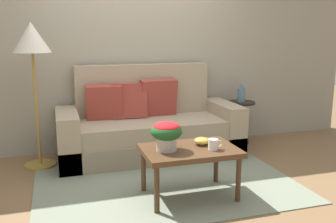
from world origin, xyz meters
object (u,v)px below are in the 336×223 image
object	(u,v)px
coffee_table	(190,154)
coffee_mug	(213,144)
couch	(148,128)
floor_lamp	(32,47)
snack_bowl	(202,141)
potted_plant	(166,133)
side_table	(241,115)
table_vase	(241,95)

from	to	relation	value
coffee_table	coffee_mug	size ratio (longest dim) A/B	6.43
couch	floor_lamp	bearing A→B (deg)	-178.08
snack_bowl	couch	bearing A→B (deg)	99.41
potted_plant	floor_lamp	bearing A→B (deg)	131.73
side_table	potted_plant	distance (m)	2.12
couch	table_vase	bearing A→B (deg)	5.05
potted_plant	coffee_mug	world-z (taller)	potted_plant
floor_lamp	side_table	bearing A→B (deg)	3.78
coffee_mug	potted_plant	bearing A→B (deg)	164.97
floor_lamp	table_vase	distance (m)	2.74
side_table	couch	bearing A→B (deg)	-174.46
coffee_table	snack_bowl	world-z (taller)	snack_bowl
coffee_table	floor_lamp	xyz separation A→B (m)	(-1.36, 1.28, 0.94)
coffee_mug	snack_bowl	size ratio (longest dim) A/B	0.92
coffee_table	potted_plant	size ratio (longest dim) A/B	3.07
side_table	snack_bowl	size ratio (longest dim) A/B	4.00
side_table	floor_lamp	xyz separation A→B (m)	(-2.66, -0.18, 0.96)
coffee_table	floor_lamp	world-z (taller)	floor_lamp
couch	coffee_mug	xyz separation A→B (m)	(0.25, -1.43, 0.18)
couch	coffee_mug	size ratio (longest dim) A/B	16.44
coffee_table	coffee_mug	bearing A→B (deg)	-28.99
coffee_table	potted_plant	world-z (taller)	potted_plant
side_table	coffee_mug	size ratio (longest dim) A/B	4.34
snack_bowl	potted_plant	bearing A→B (deg)	-170.91
potted_plant	coffee_table	bearing A→B (deg)	-1.34
coffee_mug	side_table	bearing A→B (deg)	54.65
coffee_mug	couch	bearing A→B (deg)	100.03
floor_lamp	potted_plant	distance (m)	1.86
side_table	floor_lamp	distance (m)	2.83
potted_plant	snack_bowl	world-z (taller)	potted_plant
coffee_table	snack_bowl	distance (m)	0.19
snack_bowl	table_vase	size ratio (longest dim) A/B	0.61
floor_lamp	coffee_mug	xyz separation A→B (m)	(1.55, -1.39, -0.84)
coffee_table	coffee_mug	xyz separation A→B (m)	(0.19, -0.11, 0.11)
side_table	potted_plant	bearing A→B (deg)	-136.30
side_table	coffee_mug	distance (m)	1.92
couch	table_vase	distance (m)	1.40
table_vase	potted_plant	bearing A→B (deg)	-136.36
couch	potted_plant	world-z (taller)	couch
couch	coffee_table	xyz separation A→B (m)	(0.06, -1.33, 0.07)
side_table	snack_bowl	xyz separation A→B (m)	(-1.15, -1.39, 0.11)
coffee_mug	table_vase	size ratio (longest dim) A/B	0.56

